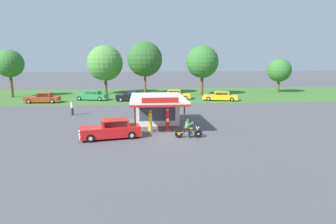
{
  "coord_description": "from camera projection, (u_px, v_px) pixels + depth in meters",
  "views": [
    {
      "loc": [
        -2.12,
        -23.15,
        6.23
      ],
      "look_at": [
        0.53,
        3.69,
        1.4
      ],
      "focal_mm": 30.46,
      "sensor_mm": 36.0,
      "label": 1
    }
  ],
  "objects": [
    {
      "name": "tree_oak_centre",
      "position": [
        144.0,
        60.0,
        53.15
      ],
      "size": [
        6.53,
        6.53,
        9.85
      ],
      "color": "brown",
      "rests_on": "ground"
    },
    {
      "name": "grass_verge_strip",
      "position": [
        151.0,
        95.0,
        53.37
      ],
      "size": [
        120.0,
        24.0,
        0.01
      ],
      "primitive_type": "cube",
      "color": "#3D6B2D",
      "rests_on": "ground"
    },
    {
      "name": "tree_oak_right",
      "position": [
        9.0,
        64.0,
        48.94
      ],
      "size": [
        4.76,
        4.76,
        8.21
      ],
      "color": "brown",
      "rests_on": "ground"
    },
    {
      "name": "featured_classic_sedan",
      "position": [
        111.0,
        130.0,
        23.24
      ],
      "size": [
        5.14,
        2.65,
        1.55
      ],
      "color": "red",
      "rests_on": "ground"
    },
    {
      "name": "tree_oak_distant_spare",
      "position": [
        104.0,
        64.0,
        54.05
      ],
      "size": [
        6.7,
        6.7,
        9.21
      ],
      "color": "brown",
      "rests_on": "ground"
    },
    {
      "name": "parked_car_back_row_far_right",
      "position": [
        132.0,
        96.0,
        44.99
      ],
      "size": [
        5.38,
        2.36,
        1.59
      ],
      "color": "black",
      "rests_on": "ground"
    },
    {
      "name": "gas_pump_offside",
      "position": [
        167.0,
        121.0,
        25.57
      ],
      "size": [
        0.44,
        0.44,
        2.05
      ],
      "color": "slate",
      "rests_on": "ground"
    },
    {
      "name": "gas_pump_nearside",
      "position": [
        150.0,
        122.0,
        25.43
      ],
      "size": [
        0.44,
        0.44,
        1.95
      ],
      "color": "slate",
      "rests_on": "ground"
    },
    {
      "name": "tree_oak_left",
      "position": [
        280.0,
        71.0,
        57.08
      ],
      "size": [
        4.65,
        4.65,
        6.76
      ],
      "color": "brown",
      "rests_on": "ground"
    },
    {
      "name": "motorcycle_with_rider",
      "position": [
        188.0,
        130.0,
        23.37
      ],
      "size": [
        2.25,
        0.7,
        1.58
      ],
      "color": "black",
      "rests_on": "ground"
    },
    {
      "name": "parked_car_second_row_spare",
      "position": [
        175.0,
        95.0,
        47.38
      ],
      "size": [
        5.51,
        2.6,
        1.5
      ],
      "color": "gold",
      "rests_on": "ground"
    },
    {
      "name": "parked_car_back_row_left",
      "position": [
        220.0,
        96.0,
        45.53
      ],
      "size": [
        5.79,
        3.18,
        1.43
      ],
      "color": "gold",
      "rests_on": "ground"
    },
    {
      "name": "spare_tire_stack",
      "position": [
        123.0,
        124.0,
        27.13
      ],
      "size": [
        0.6,
        0.6,
        0.72
      ],
      "color": "black",
      "rests_on": "ground"
    },
    {
      "name": "bystander_admiring_sedan",
      "position": [
        165.0,
        99.0,
        40.15
      ],
      "size": [
        0.34,
        0.34,
        1.71
      ],
      "color": "brown",
      "rests_on": "ground"
    },
    {
      "name": "ground_plane",
      "position": [
        166.0,
        136.0,
        23.98
      ],
      "size": [
        300.0,
        300.0,
        0.0
      ],
      "primitive_type": "plane",
      "color": "#4C4C51"
    },
    {
      "name": "service_station_kiosk",
      "position": [
        157.0,
        107.0,
        28.68
      ],
      "size": [
        5.04,
        7.89,
        3.3
      ],
      "color": "silver",
      "rests_on": "ground"
    },
    {
      "name": "bystander_chatting_near_pumps",
      "position": [
        72.0,
        107.0,
        33.13
      ],
      "size": [
        0.34,
        0.34,
        1.74
      ],
      "color": "black",
      "rests_on": "ground"
    },
    {
      "name": "parked_car_back_row_centre_left",
      "position": [
        92.0,
        96.0,
        46.04
      ],
      "size": [
        5.51,
        3.04,
        1.5
      ],
      "color": "#2D844C",
      "rests_on": "ground"
    },
    {
      "name": "tree_oak_far_left",
      "position": [
        202.0,
        62.0,
        51.92
      ],
      "size": [
        5.85,
        5.85,
        9.02
      ],
      "color": "brown",
      "rests_on": "ground"
    },
    {
      "name": "parked_car_back_row_centre",
      "position": [
        43.0,
        98.0,
        43.07
      ],
      "size": [
        5.3,
        2.07,
        1.53
      ],
      "color": "#993819",
      "rests_on": "ground"
    }
  ]
}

